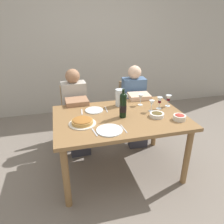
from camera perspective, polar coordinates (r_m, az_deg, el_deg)
name	(u,v)px	position (r m, az deg, el deg)	size (l,w,h in m)	color
ground_plane	(119,169)	(2.84, 1.92, -15.10)	(8.00, 8.00, 0.00)	slate
back_wall	(89,40)	(4.27, -6.24, 18.73)	(8.00, 0.10, 2.80)	#B2ADA3
dining_table	(120,123)	(2.47, 2.13, -3.02)	(1.50, 1.00, 0.76)	olive
wine_bottle	(123,105)	(2.35, 3.00, 1.87)	(0.08, 0.08, 0.33)	black
water_pitcher	(120,98)	(2.69, 2.13, 3.67)	(0.17, 0.11, 0.22)	silver
baked_tart	(82,122)	(2.26, -8.01, -2.61)	(0.29, 0.29, 0.06)	silver
salad_bowl	(179,117)	(2.44, 17.77, -1.30)	(0.14, 0.14, 0.07)	silver
olive_bowl	(157,115)	(2.45, 12.03, -0.68)	(0.16, 0.16, 0.05)	white
wine_glass_left_diner	(152,103)	(2.56, 10.68, 2.28)	(0.06, 0.06, 0.14)	silver
wine_glass_right_diner	(141,98)	(2.73, 7.73, 3.90)	(0.07, 0.07, 0.14)	silver
wine_glass_centre	(160,101)	(2.65, 12.75, 3.02)	(0.07, 0.07, 0.15)	silver
wine_glass_spare	(168,98)	(2.76, 15.01, 3.57)	(0.07, 0.07, 0.15)	silver
dinner_plate_left_setting	(94,110)	(2.57, -4.83, 0.47)	(0.22, 0.22, 0.01)	silver
dinner_plate_right_setting	(109,130)	(2.12, -0.69, -4.94)	(0.27, 0.27, 0.01)	silver
fork_left_setting	(82,112)	(2.55, -8.14, 0.05)	(0.16, 0.01, 0.01)	silver
knife_left_setting	(106,109)	(2.60, -1.58, 0.74)	(0.18, 0.01, 0.01)	silver
knife_right_setting	(124,129)	(2.16, 3.19, -4.52)	(0.18, 0.01, 0.01)	silver
spoon_right_setting	(95,132)	(2.09, -4.70, -5.51)	(0.16, 0.01, 0.01)	silver
chair_left	(74,110)	(3.29, -10.11, 0.48)	(0.42, 0.42, 0.87)	#9E7A51
diner_left	(76,109)	(3.02, -9.71, 0.83)	(0.35, 0.51, 1.16)	#B7B2A8
chair_right	(131,105)	(3.45, 5.10, 1.94)	(0.43, 0.43, 0.87)	#9E7A51
diner_right	(135,103)	(3.20, 6.32, 2.35)	(0.36, 0.52, 1.16)	#4C6B93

